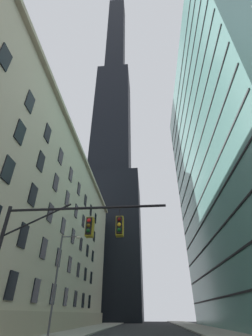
# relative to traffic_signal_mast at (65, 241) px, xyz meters

# --- Properties ---
(station_building) EXTENTS (16.54, 62.54, 28.35)m
(station_building) POSITION_rel_traffic_signal_mast_xyz_m (-15.25, 21.19, 8.96)
(station_building) COLOR #BCAF93
(station_building) RESTS_ON ground
(dark_skyscraper) EXTENTS (22.98, 22.98, 219.50)m
(dark_skyscraper) POSITION_rel_traffic_signal_mast_xyz_m (-9.08, 69.00, 60.60)
(dark_skyscraper) COLOR black
(dark_skyscraper) RESTS_ON ground
(glass_office_midrise) EXTENTS (19.25, 48.51, 58.97)m
(glass_office_midrise) POSITION_rel_traffic_signal_mast_xyz_m (24.26, 27.25, 24.29)
(glass_office_midrise) COLOR slate
(glass_office_midrise) RESTS_ON ground
(traffic_signal_mast) EXTENTS (9.06, 0.63, 7.12)m
(traffic_signal_mast) POSITION_rel_traffic_signal_mast_xyz_m (0.00, 0.00, 0.00)
(traffic_signal_mast) COLOR black
(traffic_signal_mast) RESTS_ON sidewalk_left
(street_lamppost) EXTENTS (2.12, 0.32, 8.75)m
(street_lamppost) POSITION_rel_traffic_signal_mast_xyz_m (-4.20, 11.60, 0.06)
(street_lamppost) COLOR #47474C
(street_lamppost) RESTS_ON sidewalk_left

